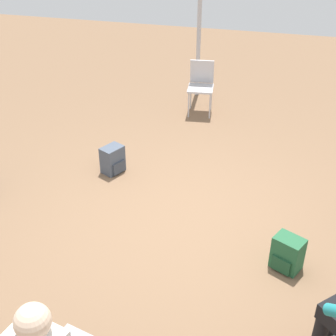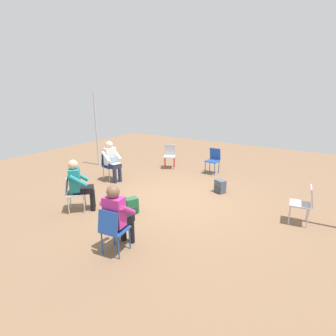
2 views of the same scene
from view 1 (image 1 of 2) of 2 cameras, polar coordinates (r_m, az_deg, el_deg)
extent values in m
plane|color=brown|center=(5.33, 1.33, -6.29)|extent=(15.99, 15.99, 0.00)
cube|color=#B7B7BC|center=(7.61, 3.99, 9.65)|extent=(0.44, 0.44, 0.03)
cylinder|color=#B7B7BC|center=(7.53, 5.12, 7.50)|extent=(0.02, 0.02, 0.42)
cylinder|color=#B7B7BC|center=(7.55, 2.53, 7.67)|extent=(0.02, 0.02, 0.42)
cylinder|color=#B7B7BC|center=(7.84, 5.28, 8.50)|extent=(0.02, 0.02, 0.42)
cylinder|color=#B7B7BC|center=(7.86, 2.78, 8.67)|extent=(0.02, 0.02, 0.42)
cube|color=#B7B7BC|center=(7.71, 4.17, 11.66)|extent=(0.39, 0.14, 0.40)
sphere|color=beige|center=(2.92, -16.18, -17.53)|extent=(0.22, 0.22, 0.22)
cylinder|color=silver|center=(3.31, -16.78, -18.78)|extent=(0.18, 0.41, 0.31)
cylinder|color=black|center=(4.08, 17.93, -18.92)|extent=(0.11, 0.11, 0.45)
cylinder|color=black|center=(4.18, 19.71, -17.74)|extent=(0.11, 0.11, 0.45)
cube|color=#475160|center=(6.13, -6.77, 1.05)|extent=(0.30, 0.34, 0.36)
cube|color=#39414D|center=(6.17, -6.73, 0.40)|extent=(0.31, 0.29, 0.16)
cube|color=#235B38|center=(4.77, 14.37, -10.02)|extent=(0.34, 0.30, 0.36)
cube|color=#1C492C|center=(4.83, 14.24, -10.74)|extent=(0.29, 0.31, 0.16)
cylinder|color=#B2B2B7|center=(8.08, 3.86, 17.96)|extent=(0.07, 0.07, 2.74)
camera|label=2|loc=(8.58, 49.28, 18.00)|focal=28.00mm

